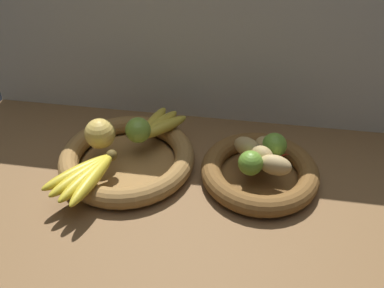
{
  "coord_description": "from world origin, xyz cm",
  "views": [
    {
      "loc": [
        10.96,
        -75.5,
        70.13
      ],
      "look_at": [
        -1.45,
        2.44,
        9.23
      ],
      "focal_mm": 37.48,
      "sensor_mm": 36.0,
      "label": 1
    }
  ],
  "objects_px": {
    "potato_small": "(275,165)",
    "banana_bunch_front": "(86,175)",
    "potato_oblong": "(247,147)",
    "lime_far": "(274,145)",
    "potato_back": "(270,146)",
    "lime_near": "(250,163)",
    "chili_pepper": "(266,158)",
    "banana_bunch_back": "(158,125)",
    "potato_large": "(262,155)",
    "apple_golden_left": "(100,134)",
    "fruit_bowl_left": "(127,158)",
    "apple_green_back": "(138,130)",
    "fruit_bowl_right": "(259,172)"
  },
  "relations": [
    {
      "from": "potato_back",
      "to": "potato_large",
      "type": "bearing_deg",
      "value": -114.44
    },
    {
      "from": "banana_bunch_front",
      "to": "potato_back",
      "type": "distance_m",
      "value": 0.46
    },
    {
      "from": "lime_near",
      "to": "lime_far",
      "type": "height_order",
      "value": "lime_far"
    },
    {
      "from": "apple_green_back",
      "to": "potato_small",
      "type": "xyz_separation_m",
      "value": [
        0.36,
        -0.08,
        -0.01
      ]
    },
    {
      "from": "fruit_bowl_left",
      "to": "potato_oblong",
      "type": "xyz_separation_m",
      "value": [
        0.31,
        0.03,
        0.05
      ]
    },
    {
      "from": "potato_back",
      "to": "apple_golden_left",
      "type": "bearing_deg",
      "value": -175.05
    },
    {
      "from": "fruit_bowl_left",
      "to": "apple_green_back",
      "type": "distance_m",
      "value": 0.08
    },
    {
      "from": "banana_bunch_back",
      "to": "fruit_bowl_left",
      "type": "bearing_deg",
      "value": -121.71
    },
    {
      "from": "potato_oblong",
      "to": "potato_small",
      "type": "bearing_deg",
      "value": -41.42
    },
    {
      "from": "banana_bunch_back",
      "to": "lime_near",
      "type": "height_order",
      "value": "lime_near"
    },
    {
      "from": "potato_large",
      "to": "potato_oblong",
      "type": "distance_m",
      "value": 0.05
    },
    {
      "from": "lime_far",
      "to": "potato_small",
      "type": "bearing_deg",
      "value": -88.51
    },
    {
      "from": "apple_green_back",
      "to": "apple_golden_left",
      "type": "bearing_deg",
      "value": -157.24
    },
    {
      "from": "fruit_bowl_right",
      "to": "apple_golden_left",
      "type": "distance_m",
      "value": 0.42
    },
    {
      "from": "potato_oblong",
      "to": "banana_bunch_front",
      "type": "bearing_deg",
      "value": -157.38
    },
    {
      "from": "lime_far",
      "to": "lime_near",
      "type": "bearing_deg",
      "value": -125.84
    },
    {
      "from": "banana_bunch_back",
      "to": "potato_oblong",
      "type": "bearing_deg",
      "value": -16.47
    },
    {
      "from": "apple_green_back",
      "to": "banana_bunch_back",
      "type": "distance_m",
      "value": 0.07
    },
    {
      "from": "potato_oblong",
      "to": "lime_far",
      "type": "distance_m",
      "value": 0.07
    },
    {
      "from": "fruit_bowl_left",
      "to": "potato_small",
      "type": "distance_m",
      "value": 0.38
    },
    {
      "from": "banana_bunch_front",
      "to": "banana_bunch_back",
      "type": "height_order",
      "value": "same"
    },
    {
      "from": "apple_green_back",
      "to": "lime_near",
      "type": "distance_m",
      "value": 0.31
    },
    {
      "from": "banana_bunch_front",
      "to": "chili_pepper",
      "type": "distance_m",
      "value": 0.44
    },
    {
      "from": "apple_green_back",
      "to": "lime_far",
      "type": "distance_m",
      "value": 0.35
    },
    {
      "from": "potato_large",
      "to": "potato_oblong",
      "type": "height_order",
      "value": "same"
    },
    {
      "from": "lime_near",
      "to": "chili_pepper",
      "type": "relative_size",
      "value": 0.47
    },
    {
      "from": "fruit_bowl_left",
      "to": "banana_bunch_front",
      "type": "bearing_deg",
      "value": -115.44
    },
    {
      "from": "chili_pepper",
      "to": "apple_green_back",
      "type": "bearing_deg",
      "value": 151.21
    },
    {
      "from": "banana_bunch_front",
      "to": "chili_pepper",
      "type": "xyz_separation_m",
      "value": [
        0.42,
        0.14,
        -0.01
      ]
    },
    {
      "from": "apple_green_back",
      "to": "potato_small",
      "type": "distance_m",
      "value": 0.36
    },
    {
      "from": "potato_back",
      "to": "chili_pepper",
      "type": "height_order",
      "value": "potato_back"
    },
    {
      "from": "fruit_bowl_left",
      "to": "potato_small",
      "type": "bearing_deg",
      "value": -4.84
    },
    {
      "from": "apple_golden_left",
      "to": "banana_bunch_back",
      "type": "distance_m",
      "value": 0.16
    },
    {
      "from": "potato_back",
      "to": "chili_pepper",
      "type": "xyz_separation_m",
      "value": [
        -0.01,
        -0.03,
        -0.01
      ]
    },
    {
      "from": "banana_bunch_back",
      "to": "potato_small",
      "type": "xyz_separation_m",
      "value": [
        0.32,
        -0.13,
        0.01
      ]
    },
    {
      "from": "banana_bunch_front",
      "to": "potato_small",
      "type": "xyz_separation_m",
      "value": [
        0.44,
        0.09,
        0.01
      ]
    },
    {
      "from": "lime_far",
      "to": "chili_pepper",
      "type": "relative_size",
      "value": 0.48
    },
    {
      "from": "potato_back",
      "to": "fruit_bowl_right",
      "type": "bearing_deg",
      "value": -114.44
    },
    {
      "from": "potato_large",
      "to": "chili_pepper",
      "type": "relative_size",
      "value": 0.48
    },
    {
      "from": "fruit_bowl_right",
      "to": "potato_oblong",
      "type": "distance_m",
      "value": 0.07
    },
    {
      "from": "potato_small",
      "to": "banana_bunch_front",
      "type": "bearing_deg",
      "value": -167.86
    },
    {
      "from": "apple_golden_left",
      "to": "lime_near",
      "type": "distance_m",
      "value": 0.39
    },
    {
      "from": "fruit_bowl_right",
      "to": "apple_golden_left",
      "type": "xyz_separation_m",
      "value": [
        -0.41,
        0.01,
        0.07
      ]
    },
    {
      "from": "apple_green_back",
      "to": "banana_bunch_back",
      "type": "bearing_deg",
      "value": 54.76
    },
    {
      "from": "apple_green_back",
      "to": "potato_oblong",
      "type": "relative_size",
      "value": 0.9
    },
    {
      "from": "fruit_bowl_left",
      "to": "potato_small",
      "type": "xyz_separation_m",
      "value": [
        0.38,
        -0.03,
        0.05
      ]
    },
    {
      "from": "chili_pepper",
      "to": "lime_near",
      "type": "bearing_deg",
      "value": -150.64
    },
    {
      "from": "banana_bunch_back",
      "to": "potato_large",
      "type": "distance_m",
      "value": 0.3
    },
    {
      "from": "apple_green_back",
      "to": "chili_pepper",
      "type": "xyz_separation_m",
      "value": [
        0.34,
        -0.03,
        -0.02
      ]
    },
    {
      "from": "apple_green_back",
      "to": "banana_bunch_back",
      "type": "relative_size",
      "value": 0.41
    }
  ]
}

